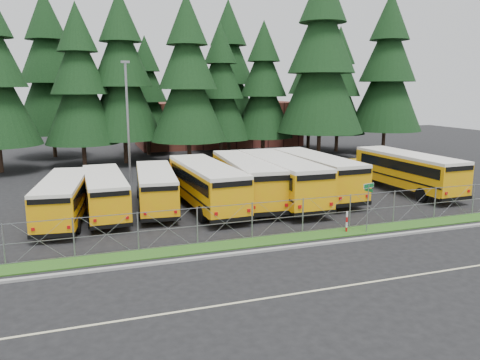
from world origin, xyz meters
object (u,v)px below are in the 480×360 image
object	(u,v)px
bus_0	(64,200)
light_standard	(128,118)
bus_2	(156,189)
bus_3	(205,186)
bus_1	(105,194)
bus_6	(312,175)
bus_east	(404,172)
bus_5	(278,180)
striped_bollard	(347,222)
street_sign	(368,197)
bus_4	(245,181)

from	to	relation	value
bus_0	light_standard	world-z (taller)	light_standard
bus_2	bus_3	distance (m)	3.28
bus_1	bus_6	bearing A→B (deg)	0.53
bus_east	light_standard	bearing A→B (deg)	149.32
bus_3	bus_2	bearing A→B (deg)	160.10
bus_1	bus_5	world-z (taller)	bus_5
bus_0	striped_bollard	distance (m)	16.80
bus_1	bus_6	size ratio (longest dim) A/B	0.85
bus_3	light_standard	size ratio (longest dim) A/B	1.14
bus_1	bus_east	size ratio (longest dim) A/B	0.87
street_sign	bus_0	bearing A→B (deg)	153.47
bus_4	striped_bollard	size ratio (longest dim) A/B	9.93
street_sign	light_standard	distance (m)	22.13
bus_5	striped_bollard	bearing A→B (deg)	-84.07
striped_bollard	light_standard	xyz separation A→B (m)	(-9.93, 18.52, 4.90)
bus_2	striped_bollard	bearing A→B (deg)	-38.09
street_sign	light_standard	size ratio (longest dim) A/B	0.28
bus_0	bus_6	world-z (taller)	bus_6
bus_3	bus_0	bearing A→B (deg)	178.92
bus_3	bus_5	world-z (taller)	bus_5
bus_6	striped_bollard	size ratio (longest dim) A/B	9.82
street_sign	bus_5	bearing A→B (deg)	102.78
bus_0	street_sign	bearing A→B (deg)	-19.60
bus_east	striped_bollard	distance (m)	12.65
bus_1	bus_east	distance (m)	22.44
bus_1	striped_bollard	xyz separation A→B (m)	(12.56, -8.41, -0.72)
bus_5	bus_6	xyz separation A→B (m)	(3.23, 1.04, -0.05)
street_sign	bus_4	bearing A→B (deg)	114.79
bus_5	bus_6	distance (m)	3.40
bus_0	bus_5	world-z (taller)	bus_5
bus_2	bus_east	world-z (taller)	bus_east
bus_6	bus_2	bearing A→B (deg)	178.34
bus_2	bus_1	bearing A→B (deg)	-167.05
bus_4	bus_5	distance (m)	2.33
striped_bollard	bus_4	bearing A→B (deg)	109.59
bus_1	bus_6	world-z (taller)	bus_6
bus_6	light_standard	distance (m)	16.20
bus_4	bus_6	world-z (taller)	bus_4
bus_4	street_sign	size ratio (longest dim) A/B	4.24
bus_5	street_sign	bearing A→B (deg)	-77.05
street_sign	striped_bollard	xyz separation A→B (m)	(-1.06, 0.36, -1.43)
bus_2	bus_east	distance (m)	19.15
bus_2	bus_5	xyz separation A→B (m)	(8.46, -1.03, 0.28)
light_standard	bus_6	bearing A→B (deg)	-38.00
bus_3	bus_5	xyz separation A→B (m)	(5.33, -0.05, 0.08)
bus_0	bus_5	xyz separation A→B (m)	(14.16, 0.18, 0.28)
bus_4	bus_east	distance (m)	12.91
bus_east	striped_bollard	bearing A→B (deg)	-143.90
bus_3	light_standard	distance (m)	12.00
street_sign	bus_1	bearing A→B (deg)	147.23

